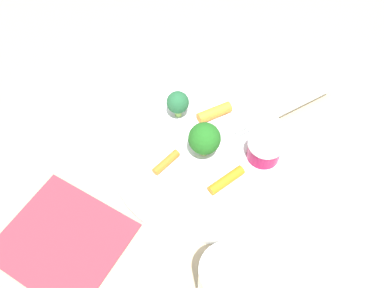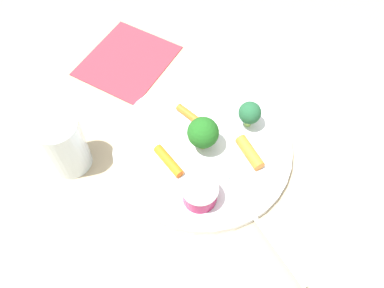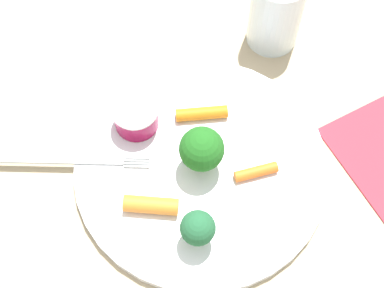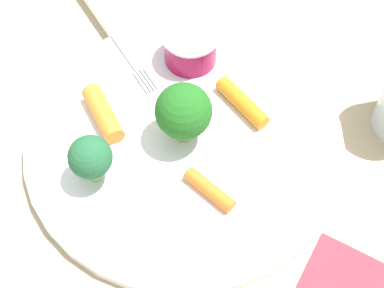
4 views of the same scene
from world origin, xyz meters
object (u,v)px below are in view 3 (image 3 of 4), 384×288
(carrot_stick_1, at_px, (256,172))
(drinking_glass, at_px, (276,11))
(sauce_cup, at_px, (136,116))
(plate, at_px, (201,167))
(broccoli_floret_1, at_px, (198,228))
(carrot_stick_0, at_px, (202,113))
(broccoli_floret_0, at_px, (199,150))
(carrot_stick_2, at_px, (151,205))
(fork, at_px, (65,161))

(carrot_stick_1, height_order, drinking_glass, drinking_glass)
(sauce_cup, distance_m, carrot_stick_1, 0.15)
(plate, distance_m, broccoli_floret_1, 0.09)
(broccoli_floret_1, relative_size, carrot_stick_0, 0.84)
(broccoli_floret_0, bearing_deg, drinking_glass, 44.48)
(plate, distance_m, carrot_stick_0, 0.06)
(broccoli_floret_0, height_order, broccoli_floret_1, broccoli_floret_0)
(carrot_stick_2, bearing_deg, carrot_stick_0, 45.55)
(broccoli_floret_0, distance_m, fork, 0.15)
(plate, bearing_deg, fork, 159.95)
(plate, relative_size, carrot_stick_1, 5.89)
(plate, xyz_separation_m, broccoli_floret_0, (-0.00, 0.00, 0.04))
(broccoli_floret_0, bearing_deg, plate, -2.92)
(carrot_stick_0, bearing_deg, sauce_cup, 168.06)
(broccoli_floret_1, distance_m, carrot_stick_2, 0.06)
(plate, xyz_separation_m, fork, (-0.14, 0.05, 0.01))
(sauce_cup, distance_m, carrot_stick_0, 0.07)
(carrot_stick_0, xyz_separation_m, carrot_stick_2, (-0.09, -0.09, 0.00))
(carrot_stick_1, bearing_deg, broccoli_floret_1, -150.10)
(sauce_cup, bearing_deg, fork, -166.60)
(carrot_stick_2, bearing_deg, carrot_stick_1, 0.66)
(carrot_stick_0, relative_size, carrot_stick_2, 1.03)
(sauce_cup, bearing_deg, broccoli_floret_1, -82.07)
(carrot_stick_1, bearing_deg, carrot_stick_2, -179.34)
(carrot_stick_0, height_order, fork, carrot_stick_0)
(sauce_cup, height_order, carrot_stick_1, sauce_cup)
(sauce_cup, relative_size, drinking_glass, 0.52)
(plate, height_order, carrot_stick_2, carrot_stick_2)
(carrot_stick_2, bearing_deg, plate, 25.35)
(carrot_stick_2, bearing_deg, sauce_cup, 82.08)
(broccoli_floret_1, distance_m, fork, 0.17)
(fork, bearing_deg, sauce_cup, 13.40)
(drinking_glass, bearing_deg, sauce_cup, -159.75)
(plate, bearing_deg, carrot_stick_2, -154.65)
(drinking_glass, bearing_deg, broccoli_floret_1, -128.18)
(carrot_stick_2, xyz_separation_m, fork, (-0.07, 0.08, -0.01))
(broccoli_floret_0, xyz_separation_m, carrot_stick_1, (0.05, -0.03, -0.03))
(carrot_stick_2, relative_size, drinking_glass, 0.57)
(drinking_glass, bearing_deg, carrot_stick_0, -144.67)
(broccoli_floret_1, height_order, carrot_stick_2, broccoli_floret_1)
(carrot_stick_0, relative_size, carrot_stick_1, 1.24)
(broccoli_floret_1, bearing_deg, sauce_cup, 97.93)
(sauce_cup, relative_size, carrot_stick_1, 1.10)
(broccoli_floret_1, height_order, drinking_glass, drinking_glass)
(carrot_stick_0, bearing_deg, carrot_stick_1, -70.01)
(fork, bearing_deg, carrot_stick_0, 2.05)
(sauce_cup, xyz_separation_m, fork, (-0.09, -0.02, -0.02))
(carrot_stick_1, height_order, fork, carrot_stick_1)
(sauce_cup, relative_size, carrot_stick_0, 0.89)
(carrot_stick_0, bearing_deg, carrot_stick_2, -134.45)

